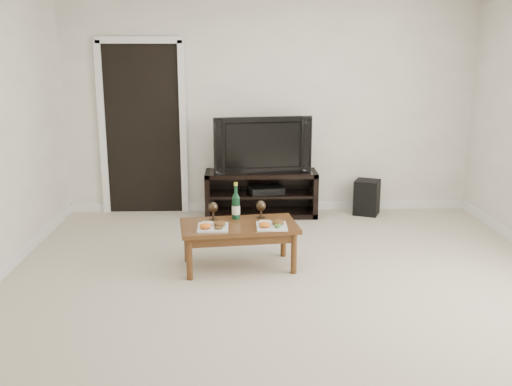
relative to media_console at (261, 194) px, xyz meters
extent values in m
plane|color=beige|center=(0.12, -2.50, -0.28)|extent=(5.50, 5.50, 0.00)
cube|color=white|center=(0.12, 0.27, 1.02)|extent=(5.00, 0.04, 2.60)
cube|color=black|center=(-1.43, 0.24, 0.75)|extent=(0.90, 0.02, 2.05)
cube|color=black|center=(0.00, 0.00, 0.00)|extent=(1.35, 0.45, 0.55)
imported|color=black|center=(0.00, 0.00, 0.61)|extent=(1.18, 0.33, 0.67)
cube|color=black|center=(0.06, -0.01, 0.05)|extent=(0.45, 0.37, 0.08)
cube|color=black|center=(1.31, 0.01, -0.06)|extent=(0.38, 0.38, 0.43)
cube|color=#593818|center=(-0.28, -1.75, -0.07)|extent=(1.12, 0.70, 0.42)
cube|color=white|center=(-0.51, -1.88, 0.18)|extent=(0.27, 0.27, 0.07)
cube|color=white|center=(0.01, -1.86, 0.18)|extent=(0.27, 0.27, 0.07)
cylinder|color=#0E331D|center=(-0.31, -1.58, 0.32)|extent=(0.07, 0.07, 0.35)
camera|label=1|loc=(-0.30, -6.74, 1.66)|focal=40.00mm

